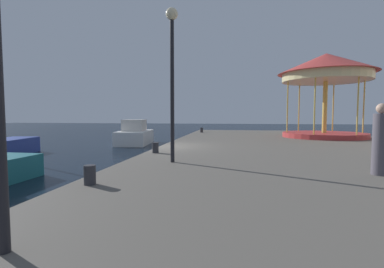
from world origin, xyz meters
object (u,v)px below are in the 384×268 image
motorboat_white (135,135)px  bollard_north (202,130)px  lamp_post_mid_promenade (172,59)px  bollard_center (90,175)px  carousel (326,75)px  person_far_corner (380,142)px  bollard_south (155,148)px

motorboat_white → bollard_north: 5.41m
lamp_post_mid_promenade → motorboat_white: bearing=115.1°
motorboat_white → bollard_center: size_ratio=11.34×
bollard_north → bollard_center: bearing=-90.7°
carousel → person_far_corner: bearing=-100.8°
carousel → bollard_south: (-8.61, -8.82, -3.74)m
carousel → bollard_center: carousel is taller
motorboat_white → lamp_post_mid_promenade: lamp_post_mid_promenade is taller
carousel → bollard_center: size_ratio=14.73×
lamp_post_mid_promenade → bollard_south: bearing=119.7°
carousel → lamp_post_mid_promenade: carousel is taller
lamp_post_mid_promenade → bollard_center: (-1.07, -2.93, -2.89)m
carousel → lamp_post_mid_promenade: 13.14m
bollard_center → bollard_south: size_ratio=1.00×
lamp_post_mid_promenade → person_far_corner: (5.27, -1.00, -2.30)m
carousel → motorboat_white: bearing=173.7°
carousel → bollard_south: size_ratio=14.73×
bollard_south → carousel: bearing=45.7°
bollard_south → person_far_corner: 7.03m
bollard_north → person_far_corner: (6.12, -15.55, 0.59)m
lamp_post_mid_promenade → person_far_corner: size_ratio=2.68×
bollard_center → bollard_south: bearing=90.3°
person_far_corner → carousel: bearing=79.2°
carousel → lamp_post_mid_promenade: size_ratio=1.29×
carousel → bollard_south: carousel is taller
motorboat_white → bollard_north: (4.87, 2.33, 0.29)m
bollard_center → bollard_north: bearing=89.3°
bollard_south → lamp_post_mid_promenade: bearing=-60.3°
bollard_south → bollard_north: 12.63m
motorboat_white → person_far_corner: (10.99, -13.22, 0.89)m
bollard_south → bollard_north: (0.24, 12.63, 0.00)m
motorboat_white → bollard_south: motorboat_white is taller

